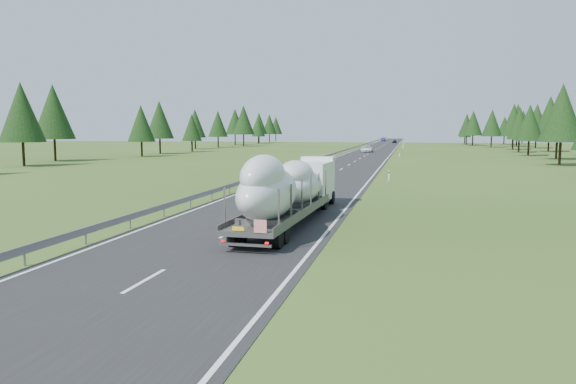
% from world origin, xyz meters
% --- Properties ---
extents(ground, '(400.00, 400.00, 0.00)m').
position_xyz_m(ground, '(0.00, 0.00, 0.00)').
color(ground, '#324C19').
rests_on(ground, ground).
extents(road_surface, '(10.00, 400.00, 0.02)m').
position_xyz_m(road_surface, '(0.00, 100.00, 0.01)').
color(road_surface, black).
rests_on(road_surface, ground).
extents(guardrail, '(0.10, 400.00, 0.76)m').
position_xyz_m(guardrail, '(-5.30, 99.94, 0.60)').
color(guardrail, slate).
rests_on(guardrail, ground).
extents(marker_posts, '(0.13, 350.08, 1.00)m').
position_xyz_m(marker_posts, '(6.50, 155.00, 0.54)').
color(marker_posts, silver).
rests_on(marker_posts, ground).
extents(highway_sign, '(0.08, 0.90, 2.60)m').
position_xyz_m(highway_sign, '(7.20, 80.00, 1.81)').
color(highway_sign, slate).
rests_on(highway_sign, ground).
extents(tree_line_left, '(13.69, 248.62, 12.34)m').
position_xyz_m(tree_line_left, '(-44.16, 93.65, 7.07)').
color(tree_line_left, black).
rests_on(tree_line_left, ground).
extents(boat_truck, '(2.82, 17.12, 3.92)m').
position_xyz_m(boat_truck, '(2.32, 3.15, 2.01)').
color(boat_truck, silver).
rests_on(boat_truck, ground).
extents(distant_van, '(2.54, 5.17, 1.41)m').
position_xyz_m(distant_van, '(-0.90, 100.10, 0.71)').
color(distant_van, white).
rests_on(distant_van, ground).
extents(distant_car_dark, '(1.70, 3.85, 1.29)m').
position_xyz_m(distant_car_dark, '(2.57, 189.65, 0.64)').
color(distant_car_dark, black).
rests_on(distant_car_dark, ground).
extents(distant_car_blue, '(2.19, 5.01, 1.60)m').
position_xyz_m(distant_car_blue, '(-3.25, 223.59, 0.80)').
color(distant_car_blue, '#1D1E51').
rests_on(distant_car_blue, ground).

